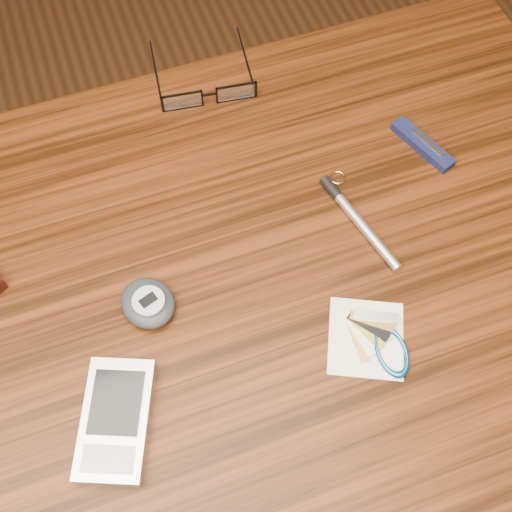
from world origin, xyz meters
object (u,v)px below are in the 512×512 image
(eyeglasses, at_px, (208,93))
(notepad_keys, at_px, (378,342))
(pda_phone, at_px, (116,420))
(pocket_knife, at_px, (423,144))
(desk, at_px, (250,318))
(silver_pen, at_px, (354,215))
(pedometer, at_px, (148,303))

(eyeglasses, relative_size, notepad_keys, 1.27)
(pda_phone, distance_m, pocket_knife, 0.50)
(desk, height_order, eyeglasses, eyeglasses)
(desk, relative_size, notepad_keys, 8.56)
(pda_phone, xyz_separation_m, notepad_keys, (0.29, -0.01, -0.01))
(desk, distance_m, notepad_keys, 0.19)
(pocket_knife, bearing_deg, desk, -158.32)
(eyeglasses, relative_size, pocket_knife, 1.55)
(eyeglasses, xyz_separation_m, silver_pen, (0.11, -0.24, -0.01))
(eyeglasses, height_order, notepad_keys, eyeglasses)
(eyeglasses, bearing_deg, silver_pen, -65.61)
(pedometer, relative_size, notepad_keys, 0.69)
(desk, height_order, pocket_knife, pocket_knife)
(desk, xyz_separation_m, silver_pen, (0.15, 0.04, 0.11))
(pocket_knife, xyz_separation_m, silver_pen, (-0.13, -0.07, -0.00))
(desk, distance_m, silver_pen, 0.19)
(desk, distance_m, pocket_knife, 0.31)
(desk, bearing_deg, silver_pen, 15.64)
(eyeglasses, xyz_separation_m, notepad_keys, (0.07, -0.39, -0.01))
(eyeglasses, relative_size, pedometer, 1.84)
(desk, height_order, silver_pen, silver_pen)
(pocket_knife, relative_size, silver_pen, 0.65)
(pda_phone, height_order, pocket_knife, pda_phone)
(pda_phone, relative_size, pedometer, 1.76)
(eyeglasses, relative_size, pda_phone, 1.05)
(desk, height_order, pedometer, pedometer)
(pedometer, distance_m, silver_pen, 0.27)
(notepad_keys, distance_m, pocket_knife, 0.28)
(eyeglasses, xyz_separation_m, pda_phone, (-0.22, -0.38, -0.00))
(eyeglasses, xyz_separation_m, pedometer, (-0.16, -0.27, -0.00))
(pda_phone, bearing_deg, desk, 29.52)
(pocket_knife, bearing_deg, eyeglasses, 144.12)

